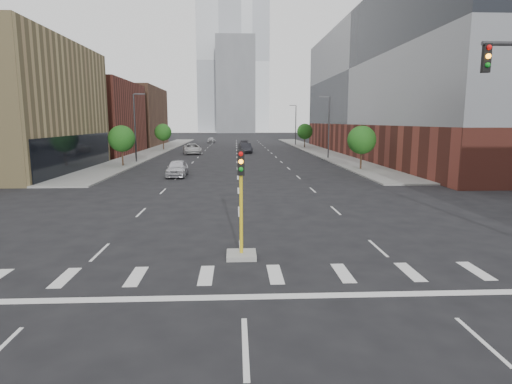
{
  "coord_description": "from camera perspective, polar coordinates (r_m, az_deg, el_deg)",
  "views": [
    {
      "loc": [
        -0.2,
        -7.79,
        5.5
      ],
      "look_at": [
        0.66,
        10.24,
        2.5
      ],
      "focal_mm": 30.0,
      "sensor_mm": 36.0,
      "label": 1
    }
  ],
  "objects": [
    {
      "name": "sidewalk_left_far",
      "position": [
        83.3,
        -13.01,
        5.46
      ],
      "size": [
        5.0,
        92.0,
        0.15
      ],
      "primitive_type": "cube",
      "color": "gray",
      "rests_on": "ground"
    },
    {
      "name": "sidewalk_right_far",
      "position": [
        83.37,
        7.83,
        5.62
      ],
      "size": [
        5.0,
        92.0,
        0.15
      ],
      "primitive_type": "cube",
      "color": "gray",
      "rests_on": "ground"
    },
    {
      "name": "building_left_far_a",
      "position": [
        78.68,
        -23.33,
        9.04
      ],
      "size": [
        20.0,
        22.0,
        12.0
      ],
      "primitive_type": "cube",
      "color": "brown",
      "rests_on": "ground"
    },
    {
      "name": "building_left_far_b",
      "position": [
        103.46,
        -18.28,
        9.52
      ],
      "size": [
        20.0,
        24.0,
        13.0
      ],
      "primitive_type": "cube",
      "color": "brown",
      "rests_on": "ground"
    },
    {
      "name": "building_right_main",
      "position": [
        74.21,
        21.46,
        13.05
      ],
      "size": [
        24.0,
        70.0,
        22.0
      ],
      "color": "brown",
      "rests_on": "ground"
    },
    {
      "name": "tower_left",
      "position": [
        229.82,
        -4.85,
        16.78
      ],
      "size": [
        22.0,
        22.0,
        70.0
      ],
      "primitive_type": "cube",
      "color": "#B2B7BC",
      "rests_on": "ground"
    },
    {
      "name": "tower_right",
      "position": [
        270.2,
        -0.56,
        16.77
      ],
      "size": [
        20.0,
        20.0,
        80.0
      ],
      "primitive_type": "cube",
      "color": "#B2B7BC",
      "rests_on": "ground"
    },
    {
      "name": "tower_mid",
      "position": [
        208.44,
        -2.74,
        13.97
      ],
      "size": [
        18.0,
        18.0,
        44.0
      ],
      "primitive_type": "cube",
      "color": "slate",
      "rests_on": "ground"
    },
    {
      "name": "median_traffic_signal",
      "position": [
        17.36,
        -1.98,
        -5.69
      ],
      "size": [
        1.2,
        1.2,
        4.4
      ],
      "color": "#999993",
      "rests_on": "ground"
    },
    {
      "name": "streetlight_right_a",
      "position": [
        64.25,
        9.63,
        8.87
      ],
      "size": [
        1.6,
        0.22,
        9.07
      ],
      "color": "#2D2D30",
      "rests_on": "ground"
    },
    {
      "name": "streetlight_right_b",
      "position": [
        98.73,
        5.27,
        9.12
      ],
      "size": [
        1.6,
        0.22,
        9.07
      ],
      "color": "#2D2D30",
      "rests_on": "ground"
    },
    {
      "name": "streetlight_left",
      "position": [
        59.28,
        -15.78,
        8.62
      ],
      "size": [
        1.6,
        0.22,
        9.07
      ],
      "color": "#2D2D30",
      "rests_on": "ground"
    },
    {
      "name": "tree_left_near",
      "position": [
        54.6,
        -17.48,
        6.8
      ],
      "size": [
        3.2,
        3.2,
        4.85
      ],
      "color": "#382619",
      "rests_on": "ground"
    },
    {
      "name": "tree_left_far",
      "position": [
        83.96,
        -12.29,
        7.79
      ],
      "size": [
        3.2,
        3.2,
        4.85
      ],
      "color": "#382619",
      "rests_on": "ground"
    },
    {
      "name": "tree_right_near",
      "position": [
        49.9,
        13.91,
        6.75
      ],
      "size": [
        3.2,
        3.2,
        4.85
      ],
      "color": "#382619",
      "rests_on": "ground"
    },
    {
      "name": "tree_right_far",
      "position": [
        88.96,
        6.53,
        8.02
      ],
      "size": [
        3.2,
        3.2,
        4.85
      ],
      "color": "#382619",
      "rests_on": "ground"
    },
    {
      "name": "car_near_left",
      "position": [
        43.6,
        -10.48,
        3.14
      ],
      "size": [
        2.02,
        4.91,
        1.67
      ],
      "primitive_type": "imported",
      "rotation": [
        0.0,
        0.0,
        0.01
      ],
      "color": "silver",
      "rests_on": "ground"
    },
    {
      "name": "car_mid_right",
      "position": [
        74.94,
        -1.42,
        5.89
      ],
      "size": [
        2.4,
        5.39,
        1.72
      ],
      "primitive_type": "imported",
      "rotation": [
        0.0,
        0.0,
        0.11
      ],
      "color": "black",
      "rests_on": "ground"
    },
    {
      "name": "car_far_left",
      "position": [
        73.51,
        -8.51,
        5.72
      ],
      "size": [
        3.76,
        6.55,
        1.72
      ],
      "primitive_type": "imported",
      "rotation": [
        0.0,
        0.0,
        0.15
      ],
      "color": "#B5B5B5",
      "rests_on": "ground"
    },
    {
      "name": "car_deep_right",
      "position": [
        87.15,
        -1.61,
        6.35
      ],
      "size": [
        2.26,
        5.55,
        1.61
      ],
      "primitive_type": "imported",
      "rotation": [
        0.0,
        0.0,
        -0.0
      ],
      "color": "black",
      "rests_on": "ground"
    },
    {
      "name": "car_distant",
      "position": [
        110.49,
        -6.0,
        6.91
      ],
      "size": [
        1.85,
        4.34,
        1.46
      ],
      "primitive_type": "imported",
      "rotation": [
        0.0,
        0.0,
        -0.03
      ],
      "color": "#A7A8AC",
      "rests_on": "ground"
    }
  ]
}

